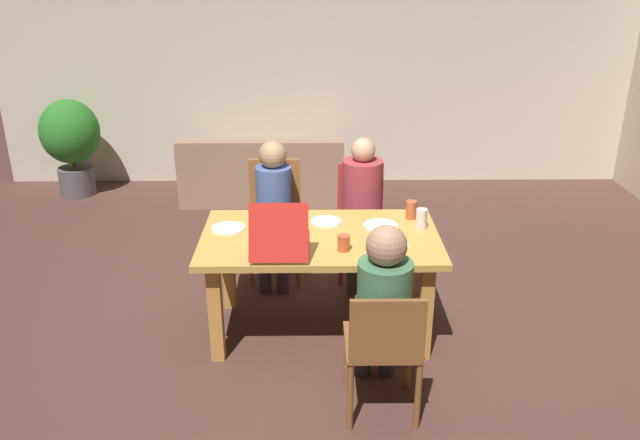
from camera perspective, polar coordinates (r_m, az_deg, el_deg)
ground_plane at (r=4.73m, az=0.01°, el=-9.70°), size 20.00×20.00×0.00m
back_wall at (r=7.46m, az=-0.28°, el=13.91°), size 7.29×0.12×2.80m
dining_table at (r=4.42m, az=0.01°, el=-2.67°), size 1.63×0.94×0.75m
chair_0 at (r=5.35m, az=3.63°, el=0.49°), size 0.40×0.41×0.93m
person_0 at (r=5.14m, az=3.80°, el=1.77°), size 0.33×0.53×1.20m
chair_1 at (r=5.32m, az=-4.02°, el=0.58°), size 0.45×0.38×0.98m
person_1 at (r=5.13m, az=-4.16°, el=1.68°), size 0.29×0.46×1.18m
chair_2 at (r=3.68m, az=5.72°, el=-11.04°), size 0.43×0.43×0.85m
person_2 at (r=3.70m, az=5.60°, el=-7.09°), size 0.31×0.53×1.19m
pizza_box_0 at (r=4.19m, az=-3.53°, el=-1.76°), size 0.37×0.52×0.36m
plate_0 at (r=4.23m, az=6.24°, el=-2.26°), size 0.25×0.25×0.03m
plate_1 at (r=4.53m, az=5.43°, el=-0.50°), size 0.25×0.25×0.01m
plate_2 at (r=4.58m, az=0.55°, el=-0.14°), size 0.22×0.22×0.01m
plate_3 at (r=4.51m, az=-8.18°, el=-0.72°), size 0.24×0.24×0.01m
drinking_glass_0 at (r=4.13m, az=2.13°, el=-2.05°), size 0.08×0.08×0.11m
drinking_glass_1 at (r=4.58m, az=-3.97°, el=0.42°), size 0.07×0.07×0.10m
drinking_glass_2 at (r=4.67m, az=8.12°, el=0.90°), size 0.08×0.08×0.13m
drinking_glass_3 at (r=4.51m, az=9.02°, el=0.11°), size 0.08×0.08×0.14m
couch at (r=7.12m, az=-5.12°, el=4.04°), size 1.76×0.79×0.73m
potted_plant at (r=7.61m, az=-21.30°, el=6.76°), size 0.64×0.64×1.08m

